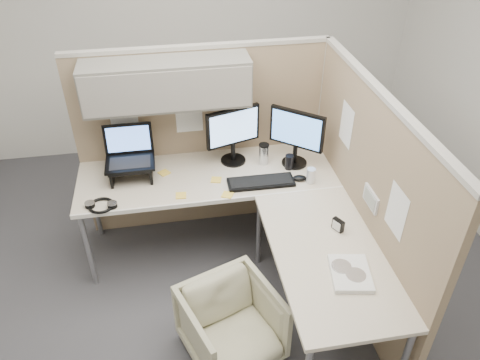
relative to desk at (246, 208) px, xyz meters
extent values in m
plane|color=#3D3C42|center=(-0.12, -0.13, -0.69)|extent=(4.50, 4.50, 0.00)
cube|color=#998164|center=(-0.22, 0.77, 0.11)|extent=(2.00, 0.05, 1.60)
cube|color=#A8A399|center=(-0.22, 0.77, 0.93)|extent=(2.00, 0.06, 0.03)
cube|color=slate|center=(-0.47, 0.62, 0.73)|extent=(1.20, 0.34, 0.34)
cube|color=gray|center=(-0.47, 0.45, 0.73)|extent=(1.18, 0.01, 0.30)
plane|color=white|center=(-0.82, 0.75, 0.46)|extent=(0.26, 0.00, 0.26)
plane|color=white|center=(-0.32, 0.75, 0.39)|extent=(0.26, 0.00, 0.26)
cube|color=#998164|center=(0.78, -0.23, 0.11)|extent=(0.05, 2.00, 1.60)
cube|color=#A8A399|center=(0.78, -0.23, 0.93)|extent=(0.06, 2.00, 0.03)
cube|color=#A8A399|center=(0.78, 0.77, 0.11)|extent=(0.06, 0.06, 1.60)
cube|color=silver|center=(0.75, -0.38, 0.27)|extent=(0.02, 0.20, 0.12)
cube|color=gray|center=(0.73, -0.38, 0.27)|extent=(0.00, 0.16, 0.09)
plane|color=white|center=(0.75, 0.17, 0.51)|extent=(0.00, 0.26, 0.26)
plane|color=white|center=(0.75, -0.68, 0.41)|extent=(0.00, 0.26, 0.26)
cube|color=beige|center=(-0.22, 0.41, 0.03)|extent=(2.00, 0.68, 0.03)
cube|color=beige|center=(0.41, -0.58, 0.03)|extent=(0.68, 1.30, 0.03)
cube|color=white|center=(-0.22, 0.07, 0.03)|extent=(2.00, 0.02, 0.03)
cylinder|color=gray|center=(-1.17, 0.12, -0.34)|extent=(0.04, 0.04, 0.70)
cylinder|color=gray|center=(-1.17, 0.70, -0.34)|extent=(0.04, 0.04, 0.70)
cylinder|color=gray|center=(0.13, 0.12, -0.34)|extent=(0.04, 0.04, 0.70)
imported|color=beige|center=(-0.22, -0.66, -0.39)|extent=(0.72, 0.70, 0.59)
cylinder|color=black|center=(0.00, 0.56, 0.05)|extent=(0.20, 0.20, 0.02)
cylinder|color=black|center=(0.00, 0.56, 0.13)|extent=(0.04, 0.04, 0.15)
cube|color=black|center=(0.00, 0.56, 0.36)|extent=(0.43, 0.16, 0.30)
cube|color=#85AEE6|center=(0.00, 0.54, 0.36)|extent=(0.38, 0.12, 0.26)
cylinder|color=black|center=(0.47, 0.44, 0.05)|extent=(0.20, 0.20, 0.02)
cylinder|color=black|center=(0.47, 0.44, 0.13)|extent=(0.04, 0.04, 0.15)
cube|color=black|center=(0.47, 0.44, 0.36)|extent=(0.36, 0.31, 0.30)
cube|color=#5999F3|center=(0.46, 0.43, 0.36)|extent=(0.31, 0.26, 0.26)
cube|color=black|center=(-0.80, 0.46, 0.16)|extent=(0.32, 0.26, 0.02)
cube|color=black|center=(-0.95, 0.46, 0.11)|extent=(0.02, 0.24, 0.13)
cube|color=black|center=(-0.66, 0.46, 0.11)|extent=(0.02, 0.24, 0.13)
cube|color=black|center=(-0.80, 0.46, 0.18)|extent=(0.37, 0.26, 0.02)
cube|color=black|center=(-0.80, 0.61, 0.31)|extent=(0.37, 0.06, 0.23)
cube|color=#598CF2|center=(-0.80, 0.60, 0.30)|extent=(0.32, 0.04, 0.19)
cube|color=black|center=(0.15, 0.22, 0.05)|extent=(0.50, 0.17, 0.02)
ellipsoid|color=black|center=(0.45, 0.21, 0.06)|extent=(0.11, 0.08, 0.04)
cylinder|color=silver|center=(0.23, 0.49, 0.12)|extent=(0.08, 0.08, 0.16)
cylinder|color=black|center=(0.23, 0.49, 0.21)|extent=(0.08, 0.08, 0.01)
cylinder|color=silver|center=(0.52, 0.17, 0.10)|extent=(0.07, 0.07, 0.12)
cylinder|color=black|center=(0.41, 0.38, 0.10)|extent=(0.07, 0.07, 0.12)
cube|color=yellow|center=(-0.56, 0.48, 0.05)|extent=(0.11, 0.11, 0.01)
cube|color=yellow|center=(-0.12, 0.12, 0.05)|extent=(0.10, 0.10, 0.01)
cube|color=yellow|center=(-0.18, 0.32, 0.05)|extent=(0.09, 0.09, 0.01)
cube|color=yellow|center=(-0.45, 0.17, 0.05)|extent=(0.08, 0.08, 0.01)
torus|color=black|center=(-1.02, 0.14, 0.06)|extent=(0.21, 0.21, 0.02)
cylinder|color=black|center=(-1.09, 0.15, 0.06)|extent=(0.07, 0.07, 0.03)
cylinder|color=black|center=(-0.94, 0.12, 0.06)|extent=(0.07, 0.07, 0.03)
cube|color=white|center=(0.48, -0.78, 0.06)|extent=(0.28, 0.33, 0.03)
cylinder|color=silver|center=(0.50, -0.81, 0.07)|extent=(0.12, 0.12, 0.00)
cylinder|color=silver|center=(0.44, -0.73, 0.08)|extent=(0.12, 0.12, 0.00)
cube|color=black|center=(0.54, -0.38, 0.08)|extent=(0.07, 0.09, 0.08)
cube|color=white|center=(0.53, -0.39, 0.08)|extent=(0.03, 0.06, 0.07)
camera|label=1|loc=(-0.49, -2.57, 2.12)|focal=35.00mm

